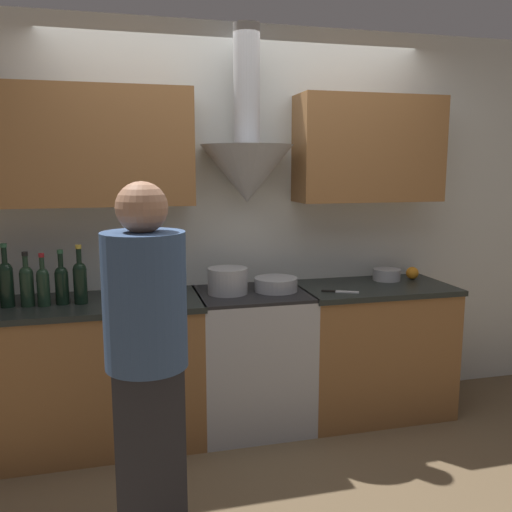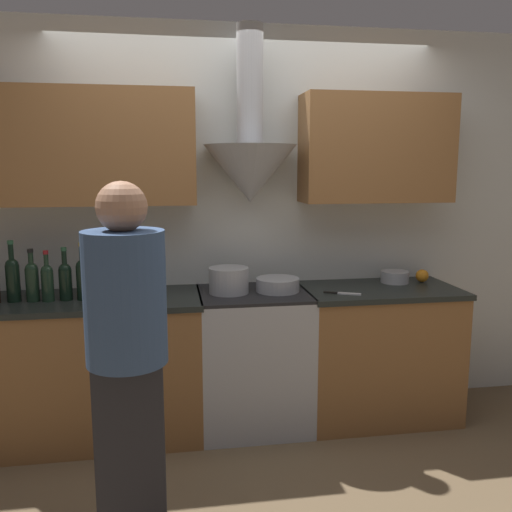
# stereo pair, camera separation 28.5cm
# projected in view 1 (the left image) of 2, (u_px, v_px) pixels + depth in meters

# --- Properties ---
(ground_plane) EXTENTS (12.00, 12.00, 0.00)m
(ground_plane) POSITION_uv_depth(u_px,v_px,m) (266.00, 448.00, 3.27)
(ground_plane) COLOR brown
(wall_back) EXTENTS (8.40, 0.59, 2.60)m
(wall_back) POSITION_uv_depth(u_px,v_px,m) (231.00, 200.00, 3.59)
(wall_back) COLOR silver
(wall_back) RESTS_ON ground_plane
(counter_left) EXTENTS (1.48, 0.62, 0.89)m
(counter_left) POSITION_uv_depth(u_px,v_px,m) (78.00, 374.00, 3.26)
(counter_left) COLOR brown
(counter_left) RESTS_ON ground_plane
(counter_right) EXTENTS (1.02, 0.62, 0.89)m
(counter_right) POSITION_uv_depth(u_px,v_px,m) (372.00, 348.00, 3.73)
(counter_right) COLOR brown
(counter_right) RESTS_ON ground_plane
(stove_range) EXTENTS (0.70, 0.60, 0.89)m
(stove_range) POSITION_uv_depth(u_px,v_px,m) (252.00, 358.00, 3.52)
(stove_range) COLOR #A8AAAF
(stove_range) RESTS_ON ground_plane
(wine_bottle_3) EXTENTS (0.08, 0.08, 0.37)m
(wine_bottle_3) POSITION_uv_depth(u_px,v_px,m) (6.00, 282.00, 3.07)
(wine_bottle_3) COLOR black
(wine_bottle_3) RESTS_ON counter_left
(wine_bottle_4) EXTENTS (0.08, 0.08, 0.31)m
(wine_bottle_4) POSITION_uv_depth(u_px,v_px,m) (27.00, 284.00, 3.09)
(wine_bottle_4) COLOR black
(wine_bottle_4) RESTS_ON counter_left
(wine_bottle_5) EXTENTS (0.07, 0.07, 0.31)m
(wine_bottle_5) POSITION_uv_depth(u_px,v_px,m) (43.00, 285.00, 3.09)
(wine_bottle_5) COLOR black
(wine_bottle_5) RESTS_ON counter_left
(wine_bottle_6) EXTENTS (0.08, 0.08, 0.32)m
(wine_bottle_6) POSITION_uv_depth(u_px,v_px,m) (62.00, 283.00, 3.13)
(wine_bottle_6) COLOR black
(wine_bottle_6) RESTS_ON counter_left
(wine_bottle_7) EXTENTS (0.08, 0.08, 0.35)m
(wine_bottle_7) POSITION_uv_depth(u_px,v_px,m) (80.00, 280.00, 3.15)
(wine_bottle_7) COLOR black
(wine_bottle_7) RESTS_ON counter_left
(stock_pot) EXTENTS (0.25, 0.25, 0.16)m
(stock_pot) POSITION_uv_depth(u_px,v_px,m) (228.00, 281.00, 3.40)
(stock_pot) COLOR #A8AAAF
(stock_pot) RESTS_ON stove_range
(mixing_bowl) EXTENTS (0.28, 0.28, 0.09)m
(mixing_bowl) POSITION_uv_depth(u_px,v_px,m) (276.00, 284.00, 3.48)
(mixing_bowl) COLOR #A8AAAF
(mixing_bowl) RESTS_ON stove_range
(orange_fruit) EXTENTS (0.09, 0.09, 0.09)m
(orange_fruit) POSITION_uv_depth(u_px,v_px,m) (412.00, 273.00, 3.85)
(orange_fruit) COLOR orange
(orange_fruit) RESTS_ON counter_right
(saucepan) EXTENTS (0.19, 0.19, 0.08)m
(saucepan) POSITION_uv_depth(u_px,v_px,m) (387.00, 274.00, 3.81)
(saucepan) COLOR #A8AAAF
(saucepan) RESTS_ON counter_right
(chefs_knife) EXTENTS (0.23, 0.13, 0.01)m
(chefs_knife) POSITION_uv_depth(u_px,v_px,m) (340.00, 292.00, 3.45)
(chefs_knife) COLOR silver
(chefs_knife) RESTS_ON counter_right
(person_foreground_left) EXTENTS (0.35, 0.35, 1.63)m
(person_foreground_left) POSITION_uv_depth(u_px,v_px,m) (147.00, 355.00, 2.28)
(person_foreground_left) COLOR #28282D
(person_foreground_left) RESTS_ON ground_plane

